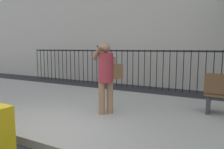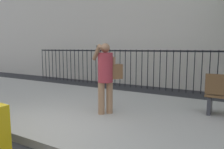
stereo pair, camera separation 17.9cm
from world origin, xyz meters
TOP-DOWN VIEW (x-y plane):
  - ground_plane at (0.00, 0.00)m, footprint 60.00×60.00m
  - sidewalk at (0.00, 2.20)m, footprint 28.00×4.40m
  - iron_fence at (0.00, 5.90)m, footprint 12.03×0.04m
  - pedestrian_on_phone at (0.67, 1.85)m, footprint 0.65×0.70m

SIDE VIEW (x-z plane):
  - ground_plane at x=0.00m, z-range 0.00..0.00m
  - sidewalk at x=0.00m, z-range 0.00..0.15m
  - iron_fence at x=0.00m, z-range 0.22..1.82m
  - pedestrian_on_phone at x=0.67m, z-range 0.28..1.90m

